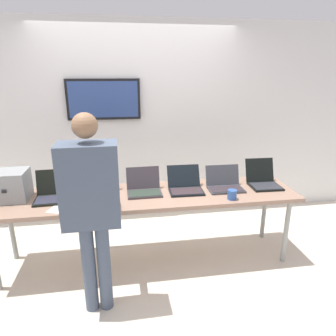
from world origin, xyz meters
name	(u,v)px	position (x,y,z in m)	size (l,w,h in m)	color
ground	(149,261)	(0.00, 0.00, -0.02)	(8.00, 8.00, 0.04)	beige
back_wall	(138,124)	(-0.01, 1.13, 1.30)	(8.00, 0.11, 2.58)	silver
workbench	(147,199)	(0.00, 0.00, 0.72)	(3.06, 0.70, 0.77)	#96755F
equipment_box	(10,186)	(-1.31, 0.08, 0.91)	(0.34, 0.31, 0.29)	gray
laptop_station_0	(55,193)	(-0.90, 0.04, 0.83)	(0.38, 0.33, 0.26)	black
laptop_station_1	(101,189)	(-0.45, 0.06, 0.82)	(0.31, 0.34, 0.25)	black
laptop_station_2	(144,187)	(-0.02, 0.05, 0.82)	(0.35, 0.31, 0.24)	#3A3439
laptop_station_3	(185,185)	(0.41, 0.05, 0.82)	(0.35, 0.36, 0.23)	black
laptop_station_4	(225,184)	(0.83, 0.03, 0.82)	(0.37, 0.30, 0.23)	#383A40
laptop_station_5	(263,180)	(1.27, 0.06, 0.83)	(0.33, 0.36, 0.27)	black
person	(91,199)	(-0.48, -0.62, 1.02)	(0.44, 0.59, 1.68)	#485568
coffee_mug	(232,195)	(0.81, -0.25, 0.81)	(0.09, 0.09, 0.10)	#2D559E
paper_sheet	(65,206)	(-0.78, -0.17, 0.77)	(0.30, 0.35, 0.00)	white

